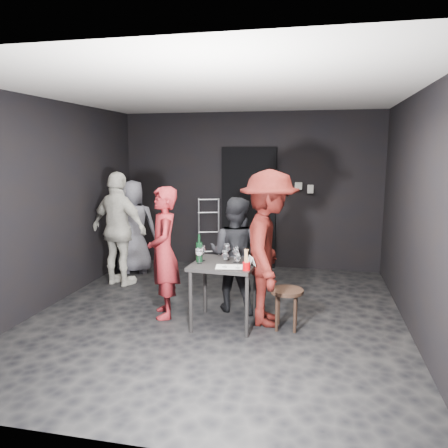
% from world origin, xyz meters
% --- Properties ---
extents(floor, '(4.50, 5.00, 0.02)m').
position_xyz_m(floor, '(0.00, 0.00, 0.00)').
color(floor, black).
rests_on(floor, ground).
extents(ceiling, '(4.50, 5.00, 0.02)m').
position_xyz_m(ceiling, '(0.00, 0.00, 2.70)').
color(ceiling, silver).
rests_on(ceiling, ground).
extents(wall_back, '(4.50, 0.04, 2.70)m').
position_xyz_m(wall_back, '(0.00, 2.50, 1.35)').
color(wall_back, black).
rests_on(wall_back, ground).
extents(wall_front, '(4.50, 0.04, 2.70)m').
position_xyz_m(wall_front, '(0.00, -2.50, 1.35)').
color(wall_front, black).
rests_on(wall_front, ground).
extents(wall_left, '(0.04, 5.00, 2.70)m').
position_xyz_m(wall_left, '(-2.25, 0.00, 1.35)').
color(wall_left, black).
rests_on(wall_left, ground).
extents(wall_right, '(0.04, 5.00, 2.70)m').
position_xyz_m(wall_right, '(2.25, 0.00, 1.35)').
color(wall_right, black).
rests_on(wall_right, ground).
extents(doorway, '(0.95, 0.10, 2.10)m').
position_xyz_m(doorway, '(0.00, 2.44, 1.05)').
color(doorway, black).
rests_on(doorway, ground).
extents(wallbox_upper, '(0.12, 0.06, 0.12)m').
position_xyz_m(wallbox_upper, '(0.85, 2.45, 1.45)').
color(wallbox_upper, '#B7B7B2').
rests_on(wallbox_upper, wall_back).
extents(wallbox_lower, '(0.10, 0.06, 0.14)m').
position_xyz_m(wallbox_lower, '(1.05, 2.45, 1.40)').
color(wallbox_lower, '#B7B7B2').
rests_on(wallbox_lower, wall_back).
extents(hand_truck, '(0.40, 0.34, 1.21)m').
position_xyz_m(hand_truck, '(-0.71, 2.33, 0.22)').
color(hand_truck, '#B2B2B7').
rests_on(hand_truck, floor).
extents(tasting_table, '(0.72, 0.72, 0.75)m').
position_xyz_m(tasting_table, '(0.14, -0.23, 0.65)').
color(tasting_table, black).
rests_on(tasting_table, floor).
extents(stool, '(0.38, 0.38, 0.47)m').
position_xyz_m(stool, '(0.87, -0.21, 0.38)').
color(stool, black).
rests_on(stool, floor).
extents(server_red, '(0.63, 0.75, 1.73)m').
position_xyz_m(server_red, '(-0.65, -0.12, 0.87)').
color(server_red, maroon).
rests_on(server_red, floor).
extents(woman_black, '(0.75, 0.50, 1.43)m').
position_xyz_m(woman_black, '(0.17, 0.27, 0.72)').
color(woman_black, black).
rests_on(woman_black, floor).
extents(man_maroon, '(0.80, 1.49, 2.22)m').
position_xyz_m(man_maroon, '(0.64, -0.08, 1.11)').
color(man_maroon, '#49110D').
rests_on(man_maroon, floor).
extents(bystander_cream, '(1.29, 0.89, 2.00)m').
position_xyz_m(bystander_cream, '(-1.75, 0.96, 1.00)').
color(bystander_cream, white).
rests_on(bystander_cream, floor).
extents(bystander_grey, '(0.89, 0.66, 1.63)m').
position_xyz_m(bystander_grey, '(-1.82, 1.65, 0.81)').
color(bystander_grey, slate).
rests_on(bystander_grey, floor).
extents(tasting_mat, '(0.32, 0.24, 0.00)m').
position_xyz_m(tasting_mat, '(0.23, -0.41, 0.75)').
color(tasting_mat, white).
rests_on(tasting_mat, tasting_table).
extents(wine_glass_a, '(0.08, 0.08, 0.20)m').
position_xyz_m(wine_glass_a, '(-0.14, -0.33, 0.85)').
color(wine_glass_a, white).
rests_on(wine_glass_a, tasting_table).
extents(wine_glass_b, '(0.09, 0.09, 0.21)m').
position_xyz_m(wine_glass_b, '(-0.13, -0.21, 0.85)').
color(wine_glass_b, white).
rests_on(wine_glass_b, tasting_table).
extents(wine_glass_c, '(0.10, 0.10, 0.22)m').
position_xyz_m(wine_glass_c, '(0.14, -0.09, 0.86)').
color(wine_glass_c, white).
rests_on(wine_glass_c, tasting_table).
extents(wine_glass_d, '(0.10, 0.10, 0.21)m').
position_xyz_m(wine_glass_d, '(0.19, -0.44, 0.86)').
color(wine_glass_d, white).
rests_on(wine_glass_d, tasting_table).
extents(wine_glass_e, '(0.09, 0.09, 0.18)m').
position_xyz_m(wine_glass_e, '(0.34, -0.45, 0.84)').
color(wine_glass_e, white).
rests_on(wine_glass_e, tasting_table).
extents(wine_glass_f, '(0.10, 0.10, 0.21)m').
position_xyz_m(wine_glass_f, '(0.27, -0.21, 0.85)').
color(wine_glass_f, white).
rests_on(wine_glass_f, tasting_table).
extents(wine_bottle, '(0.08, 0.08, 0.33)m').
position_xyz_m(wine_bottle, '(-0.16, -0.25, 0.87)').
color(wine_bottle, black).
rests_on(wine_bottle, tasting_table).
extents(breadstick_cup, '(0.08, 0.08, 0.25)m').
position_xyz_m(breadstick_cup, '(0.44, -0.50, 0.86)').
color(breadstick_cup, '#A40207').
rests_on(breadstick_cup, tasting_table).
extents(reserved_card, '(0.13, 0.16, 0.11)m').
position_xyz_m(reserved_card, '(0.45, -0.28, 0.80)').
color(reserved_card, white).
rests_on(reserved_card, tasting_table).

